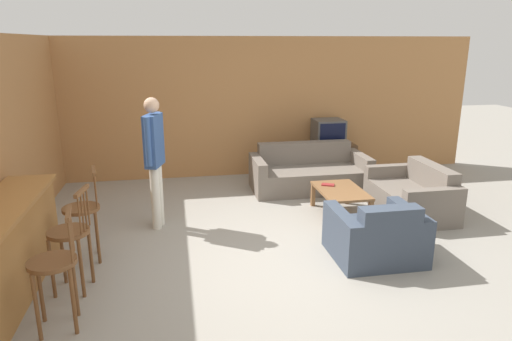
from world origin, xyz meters
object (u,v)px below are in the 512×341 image
object	(u,v)px
bar_chair_near	(55,269)
tv	(328,132)
person_by_window	(155,155)
tv_unit	(327,159)
bar_chair_mid	(71,238)
bar_chair_far	(83,214)
armchair_near	(376,237)
couch_far	(309,174)
coffee_table	(341,193)
book_on_table	(328,185)
loveseat_right	(413,196)

from	to	relation	value
bar_chair_near	tv	size ratio (longest dim) A/B	1.98
person_by_window	tv_unit	bearing A→B (deg)	33.30
bar_chair_mid	bar_chair_far	size ratio (longest dim) A/B	1.00
bar_chair_mid	tv_unit	size ratio (longest dim) A/B	1.07
bar_chair_far	person_by_window	xyz separation A→B (m)	(0.81, 0.89, 0.46)
tv_unit	person_by_window	size ratio (longest dim) A/B	0.57
bar_chair_mid	armchair_near	xyz separation A→B (m)	(3.38, 0.12, -0.31)
tv	person_by_window	size ratio (longest dim) A/B	0.31
bar_chair_mid	couch_far	world-z (taller)	bar_chair_mid
bar_chair_far	person_by_window	bearing A→B (deg)	47.72
bar_chair_far	bar_chair_near	bearing A→B (deg)	-89.99
coffee_table	bar_chair_near	bearing A→B (deg)	-147.38
bar_chair_far	tv_unit	bearing A→B (deg)	36.76
bar_chair_near	couch_far	xyz separation A→B (m)	(3.37, 3.53, -0.31)
bar_chair_near	tv	world-z (taller)	bar_chair_near
tv_unit	book_on_table	world-z (taller)	tv_unit
book_on_table	person_by_window	world-z (taller)	person_by_window
bar_chair_mid	book_on_table	size ratio (longest dim) A/B	5.04
armchair_near	person_by_window	distance (m)	3.05
bar_chair_near	bar_chair_mid	bearing A→B (deg)	90.00
couch_far	book_on_table	world-z (taller)	couch_far
bar_chair_near	bar_chair_far	size ratio (longest dim) A/B	1.00
bar_chair_mid	couch_far	xyz separation A→B (m)	(3.37, 2.87, -0.31)
bar_chair_near	bar_chair_mid	distance (m)	0.66
armchair_near	tv	bearing A→B (deg)	80.51
bar_chair_mid	tv_unit	distance (m)	5.40
coffee_table	tv	world-z (taller)	tv
tv_unit	bar_chair_mid	bearing A→B (deg)	-137.37
armchair_near	tv_unit	bearing A→B (deg)	80.52
couch_far	coffee_table	world-z (taller)	couch_far
armchair_near	coffee_table	bearing A→B (deg)	86.59
tv	couch_far	bearing A→B (deg)	-127.55
person_by_window	bar_chair_near	bearing A→B (deg)	-109.84
tv	loveseat_right	bearing A→B (deg)	-74.91
bar_chair_far	tv_unit	xyz separation A→B (m)	(3.97, 2.96, -0.28)
armchair_near	tv_unit	distance (m)	3.58
person_by_window	coffee_table	bearing A→B (deg)	-0.42
bar_chair_far	bar_chair_mid	bearing A→B (deg)	-89.99
bar_chair_mid	couch_far	size ratio (longest dim) A/B	0.55
loveseat_right	book_on_table	distance (m)	1.27
coffee_table	person_by_window	xyz separation A→B (m)	(-2.66, 0.02, 0.70)
bar_chair_far	loveseat_right	xyz separation A→B (m)	(4.56, 0.76, -0.31)
bar_chair_mid	armchair_near	bearing A→B (deg)	2.10
bar_chair_near	person_by_window	bearing A→B (deg)	70.16
armchair_near	book_on_table	size ratio (longest dim) A/B	4.60
couch_far	armchair_near	xyz separation A→B (m)	(0.01, -2.74, 0.00)
couch_far	tv_unit	size ratio (longest dim) A/B	1.94
couch_far	person_by_window	bearing A→B (deg)	-153.23
bar_chair_far	coffee_table	bearing A→B (deg)	14.07
tv_unit	person_by_window	distance (m)	3.85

